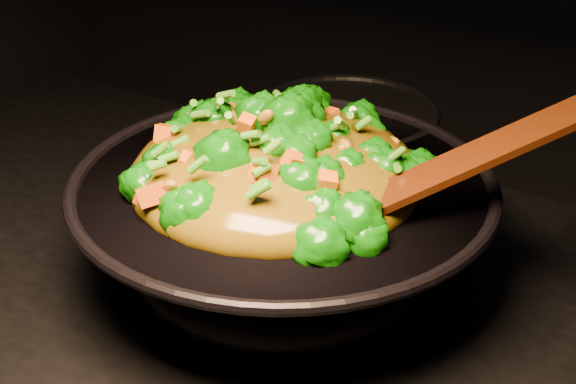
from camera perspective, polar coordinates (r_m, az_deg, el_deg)
The scene contains 4 objects.
wok at distance 0.94m, azimuth -0.32°, elevation -2.68°, with size 0.43×0.43×0.12m, color black, non-canonical shape.
stir_fry at distance 0.90m, azimuth -0.84°, elevation 3.77°, with size 0.31×0.31×0.11m, color #0E5D06, non-canonical shape.
spatula at distance 0.85m, azimuth 10.12°, elevation 1.39°, with size 0.29×0.04×0.01m, color #3C1306.
back_pot at distance 1.11m, azimuth 3.72°, elevation 2.55°, with size 0.22×0.22×0.12m, color black.
Camera 1 is at (0.51, -0.57, 1.46)m, focal length 55.00 mm.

